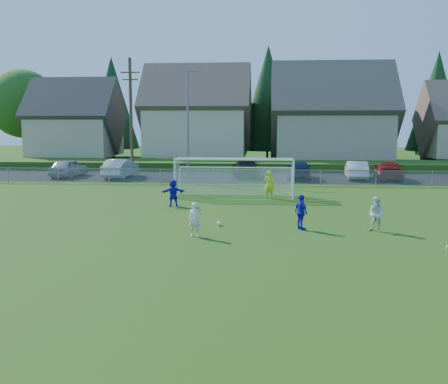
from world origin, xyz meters
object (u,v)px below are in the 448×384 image
(player_blue_b, at_px, (173,193))
(car_b, at_px, (121,168))
(car_d, at_px, (246,168))
(player_blue_a, at_px, (301,212))
(soccer_ball, at_px, (219,223))
(car_e, at_px, (299,170))
(player_white_a, at_px, (195,220))
(car_g, at_px, (388,171))
(goalkeeper, at_px, (269,184))
(car_a, at_px, (69,168))
(car_f, at_px, (356,170))
(soccer_goal, at_px, (235,171))
(player_white_b, at_px, (377,214))

(player_blue_b, bearing_deg, car_b, -83.54)
(car_d, bearing_deg, player_blue_a, 92.14)
(soccer_ball, distance_m, car_e, 20.37)
(player_blue_a, distance_m, car_b, 24.37)
(player_blue_b, height_order, car_b, car_b)
(player_white_a, bearing_deg, player_blue_a, 20.67)
(player_blue_b, xyz_separation_m, car_g, (15.13, 14.66, -0.01))
(goalkeeper, xyz_separation_m, car_g, (9.72, 11.17, -0.12))
(car_a, bearing_deg, car_b, -178.79)
(player_white_a, bearing_deg, car_f, 64.46)
(soccer_goal, bearing_deg, car_d, 88.99)
(car_b, bearing_deg, car_g, -173.99)
(car_b, distance_m, car_f, 19.68)
(player_blue_b, height_order, soccer_goal, soccer_goal)
(car_a, distance_m, car_d, 15.23)
(player_white_a, relative_size, car_b, 0.30)
(player_white_a, distance_m, car_f, 24.82)
(player_white_a, bearing_deg, car_e, 74.82)
(car_g, bearing_deg, soccer_goal, 48.93)
(player_white_a, height_order, car_e, car_e)
(player_white_b, distance_m, car_a, 30.03)
(car_a, distance_m, car_g, 26.90)
(soccer_ball, xyz_separation_m, car_a, (-14.87, 19.91, 0.66))
(player_white_b, height_order, goalkeeper, goalkeeper)
(goalkeeper, xyz_separation_m, car_b, (-12.47, 10.70, -0.08))
(goalkeeper, bearing_deg, car_a, -27.82)
(car_b, distance_m, car_g, 22.20)
(player_blue_a, bearing_deg, player_white_a, 82.73)
(soccer_ball, distance_m, car_b, 21.99)
(player_white_b, height_order, car_d, player_white_b)
(car_b, height_order, soccer_goal, soccer_goal)
(car_e, relative_size, car_g, 0.90)
(player_blue_a, xyz_separation_m, goalkeeper, (-1.40, 9.34, 0.08))
(player_white_a, distance_m, player_white_b, 7.93)
(car_g, bearing_deg, player_blue_a, 75.12)
(soccer_ball, height_order, player_blue_a, player_blue_a)
(player_white_a, distance_m, car_d, 23.39)
(car_d, height_order, car_f, car_d)
(player_white_b, distance_m, player_blue_a, 3.26)
(car_f, xyz_separation_m, car_g, (2.53, -0.28, 0.01))
(goalkeeper, relative_size, car_a, 0.38)
(soccer_ball, relative_size, car_a, 0.05)
(player_blue_b, height_order, car_g, player_blue_b)
(car_g, bearing_deg, goalkeeper, 56.18)
(goalkeeper, bearing_deg, soccer_goal, -8.94)
(player_white_a, height_order, player_blue_b, player_blue_b)
(car_a, xyz_separation_m, car_g, (26.90, 0.04, -0.02))
(player_white_b, height_order, car_b, car_b)
(car_f, bearing_deg, car_b, 5.69)
(soccer_goal, bearing_deg, player_white_b, -55.74)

